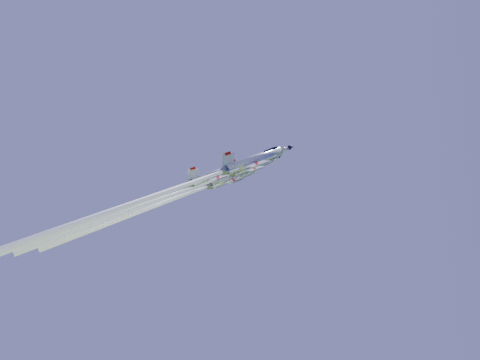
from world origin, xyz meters
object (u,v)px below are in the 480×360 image
(jet_right, at_px, (139,202))
(jet_left, at_px, (168,201))
(jet_slot, at_px, (119,209))
(jet_lead, at_px, (169,196))

(jet_right, bearing_deg, jet_left, 139.54)
(jet_right, relative_size, jet_slot, 1.14)
(jet_left, xyz_separation_m, jet_right, (1.54, -16.19, -3.90))
(jet_lead, xyz_separation_m, jet_slot, (-7.98, -6.58, -3.67))
(jet_left, distance_m, jet_slot, 12.83)
(jet_left, relative_size, jet_slot, 0.76)
(jet_left, xyz_separation_m, jet_slot, (-5.65, -10.89, -3.74))
(jet_left, height_order, jet_right, jet_right)
(jet_lead, distance_m, jet_left, 4.90)
(jet_lead, height_order, jet_left, jet_lead)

